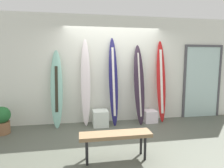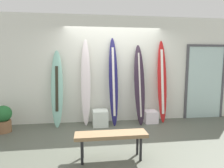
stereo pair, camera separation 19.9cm
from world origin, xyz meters
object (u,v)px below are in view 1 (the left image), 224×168
(surfboard_navy, at_px, (113,82))
(surfboard_crimson, at_px, (161,81))
(surfboard_ivory, at_px, (86,83))
(potted_plant, at_px, (2,119))
(surfboard_seafoam, at_px, (57,89))
(glass_door, at_px, (202,80))
(bench, at_px, (116,136))
(surfboard_charcoal, at_px, (139,84))
(display_block_left, at_px, (100,118))
(display_block_center, at_px, (150,116))

(surfboard_navy, distance_m, surfboard_crimson, 1.31)
(surfboard_ivory, distance_m, potted_plant, 2.05)
(surfboard_seafoam, distance_m, glass_door, 4.07)
(bench, bearing_deg, surfboard_navy, 81.01)
(surfboard_ivory, height_order, bench, surfboard_ivory)
(surfboard_charcoal, distance_m, display_block_left, 1.32)
(surfboard_seafoam, height_order, glass_door, glass_door)
(display_block_center, height_order, potted_plant, potted_plant)
(surfboard_ivory, distance_m, bench, 1.99)
(glass_door, relative_size, potted_plant, 3.35)
(surfboard_seafoam, relative_size, display_block_left, 4.78)
(surfboard_crimson, distance_m, potted_plant, 3.98)
(surfboard_charcoal, xyz_separation_m, glass_door, (1.98, 0.25, 0.05))
(glass_door, height_order, potted_plant, glass_door)
(display_block_center, relative_size, bench, 0.29)
(display_block_left, bearing_deg, display_block_center, 3.41)
(surfboard_ivory, bearing_deg, bench, -76.98)
(glass_door, distance_m, potted_plant, 5.31)
(surfboard_charcoal, xyz_separation_m, potted_plant, (-3.26, -0.22, -0.70))
(potted_plant, bearing_deg, surfboard_charcoal, 3.80)
(display_block_left, xyz_separation_m, display_block_center, (1.34, 0.08, -0.04))
(surfboard_seafoam, bearing_deg, display_block_center, -0.94)
(glass_door, height_order, bench, glass_door)
(potted_plant, bearing_deg, surfboard_ivory, 9.43)
(surfboard_crimson, distance_m, display_block_left, 1.89)
(surfboard_ivory, height_order, potted_plant, surfboard_ivory)
(surfboard_crimson, relative_size, potted_plant, 3.49)
(display_block_center, height_order, bench, bench)
(surfboard_navy, xyz_separation_m, display_block_left, (-0.35, -0.09, -0.90))
(surfboard_ivory, relative_size, surfboard_crimson, 1.00)
(surfboard_navy, relative_size, surfboard_charcoal, 1.08)
(surfboard_ivory, height_order, surfboard_crimson, surfboard_ivory)
(surfboard_ivory, distance_m, display_block_left, 0.95)
(display_block_center, bearing_deg, surfboard_navy, 179.63)
(surfboard_seafoam, height_order, display_block_left, surfboard_seafoam)
(surfboard_navy, distance_m, bench, 1.91)
(display_block_left, bearing_deg, surfboard_navy, 13.87)
(display_block_left, distance_m, glass_door, 3.15)
(surfboard_seafoam, relative_size, display_block_center, 5.53)
(surfboard_seafoam, relative_size, bench, 1.59)
(surfboard_charcoal, bearing_deg, glass_door, 7.23)
(surfboard_ivory, xyz_separation_m, surfboard_navy, (0.70, -0.08, 0.03))
(surfboard_seafoam, relative_size, surfboard_navy, 0.85)
(surfboard_crimson, bearing_deg, surfboard_seafoam, -179.56)
(surfboard_seafoam, height_order, potted_plant, surfboard_seafoam)
(display_block_left, relative_size, bench, 0.33)
(display_block_left, bearing_deg, bench, -87.50)
(surfboard_ivory, relative_size, display_block_left, 5.49)
(display_block_center, bearing_deg, surfboard_ivory, 177.24)
(display_block_left, bearing_deg, surfboard_charcoal, 3.66)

